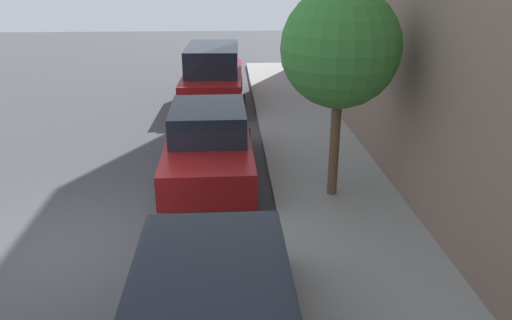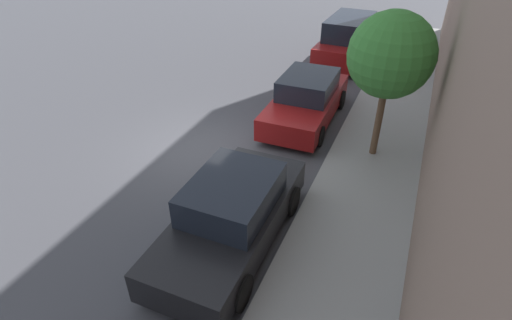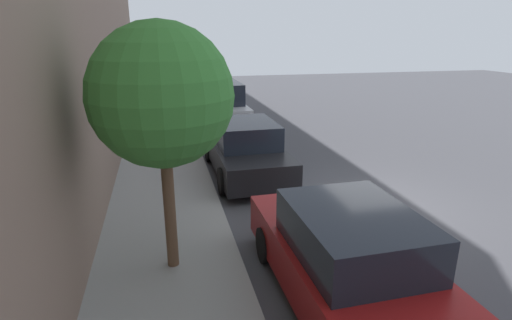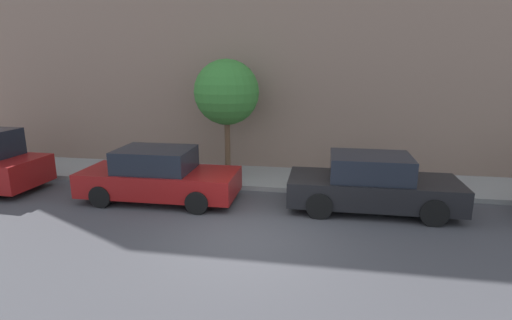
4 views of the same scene
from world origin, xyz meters
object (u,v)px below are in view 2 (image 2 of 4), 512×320
(parked_sedan_third, at_px, (306,100))
(street_tree, at_px, (391,56))
(parked_minivan_fourth, at_px, (348,39))
(parked_sedan_second, at_px, (232,215))

(parked_sedan_third, height_order, street_tree, street_tree)
(parked_minivan_fourth, bearing_deg, street_tree, -72.34)
(parked_minivan_fourth, bearing_deg, parked_sedan_third, -89.46)
(parked_sedan_third, bearing_deg, street_tree, -30.64)
(parked_sedan_third, bearing_deg, parked_sedan_second, -87.69)
(parked_sedan_second, xyz_separation_m, parked_minivan_fourth, (-0.30, 12.42, 0.20))
(parked_sedan_third, distance_m, street_tree, 3.61)
(parked_sedan_second, bearing_deg, parked_sedan_third, 92.31)
(parked_sedan_second, height_order, parked_sedan_third, same)
(parked_sedan_second, relative_size, parked_minivan_fourth, 0.91)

